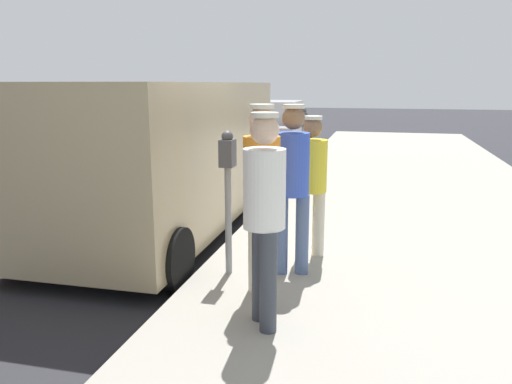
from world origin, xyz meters
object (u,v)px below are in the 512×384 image
Objects in this scene: parking_meter_near at (228,178)px; parked_sedan_ahead at (272,132)px; pedestrian_in_white at (264,207)px; pedestrian_in_yellow at (312,179)px; parking_meter_far at (303,132)px; parked_van at (166,153)px; pedestrian_in_orange at (262,188)px; pedestrian_in_blue at (293,178)px.

parking_meter_near is 0.34× the size of parked_sedan_ahead.
pedestrian_in_yellow is at bearing 85.50° from pedestrian_in_white.
parking_meter_near is 5.07m from parking_meter_far.
pedestrian_in_yellow is at bearing -26.00° from parked_van.
parking_meter_near is 0.86× the size of pedestrian_in_white.
parked_van reaches higher than pedestrian_in_orange.
pedestrian_in_blue is at bearing -102.59° from pedestrian_in_yellow.
pedestrian_in_orange reaches higher than parking_meter_near.
parked_sedan_ahead is (-1.58, 4.35, -0.43)m from parking_meter_far.
pedestrian_in_orange is 0.35× the size of parked_van.
pedestrian_in_white is 3.58m from parked_van.
parked_sedan_ahead is (-2.22, 10.48, -0.42)m from pedestrian_in_white.
pedestrian_in_yellow is at bearing 75.43° from pedestrian_in_orange.
parked_van is (-2.14, 2.87, -0.02)m from pedestrian_in_white.
pedestrian_in_yellow is at bearing -79.95° from parking_meter_far.
pedestrian_in_blue is (0.18, 0.62, -0.02)m from pedestrian_in_orange.
parked_sedan_ahead is (-2.23, 9.28, -0.43)m from pedestrian_in_blue.
parked_sedan_ahead is at bearing 103.53° from pedestrian_in_blue.
pedestrian_in_yellow reaches higher than parking_meter_far.
pedestrian_in_orange is (0.47, -0.47, 0.02)m from parking_meter_near.
parking_meter_near is 1.05m from pedestrian_in_yellow.
parking_meter_far is 5.56m from pedestrian_in_orange.
parked_van reaches higher than parked_sedan_ahead.
parked_sedan_ahead is at bearing 90.61° from parked_van.
parking_meter_near is 1.00× the size of parking_meter_far.
pedestrian_in_white is 1.08× the size of pedestrian_in_yellow.
pedestrian_in_orange is (-0.30, -1.17, 0.11)m from pedestrian_in_yellow.
pedestrian_in_orange is 1.01× the size of pedestrian_in_blue.
pedestrian_in_blue reaches higher than pedestrian_in_yellow.
parking_meter_far is 0.85× the size of pedestrian_in_blue.
pedestrian_in_white is (0.64, -6.13, -0.01)m from parking_meter_far.
pedestrian_in_orange is 0.41× the size of parked_sedan_ahead.
parked_van reaches higher than parking_meter_near.
parking_meter_near is at bearing 135.11° from pedestrian_in_orange.
pedestrian_in_blue is at bearing -76.47° from parked_sedan_ahead.
parking_meter_far is 0.93× the size of pedestrian_in_yellow.
parking_meter_near is 0.93× the size of pedestrian_in_yellow.
parked_van is at bearing 129.68° from parking_meter_near.
pedestrian_in_orange is at bearing -78.28° from parked_sedan_ahead.
pedestrian_in_yellow is (0.77, 0.70, -0.10)m from parking_meter_near.
pedestrian_in_white is 0.99× the size of pedestrian_in_blue.
pedestrian_in_yellow reaches higher than parked_sedan_ahead.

